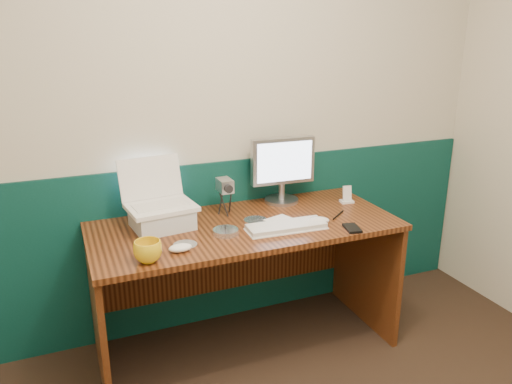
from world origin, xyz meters
name	(u,v)px	position (x,y,z in m)	size (l,w,h in m)	color
back_wall	(212,118)	(0.00, 1.75, 1.25)	(3.50, 0.04, 2.50)	beige
wainscot	(216,243)	(0.00, 1.74, 0.50)	(3.48, 0.02, 1.00)	#07332E
desk	(246,287)	(0.05, 1.38, 0.38)	(1.60, 0.70, 0.75)	#321609
laptop_riser	(162,218)	(-0.36, 1.49, 0.80)	(0.29, 0.24, 0.10)	silver
laptop	(160,183)	(-0.36, 1.49, 0.99)	(0.33, 0.25, 0.28)	white
monitor	(282,171)	(0.38, 1.63, 0.94)	(0.38, 0.11, 0.38)	#A1A0A5
keyboard	(286,227)	(0.22, 1.23, 0.76)	(0.40, 0.13, 0.02)	silver
mouse_right	(318,221)	(0.40, 1.23, 0.77)	(0.12, 0.07, 0.04)	silver
mouse_left	(180,248)	(-0.34, 1.17, 0.77)	(0.11, 0.06, 0.04)	white
mug	(148,251)	(-0.50, 1.12, 0.80)	(0.12, 0.12, 0.10)	yellow
camcorder	(225,199)	(0.00, 1.55, 0.84)	(0.08, 0.12, 0.18)	#B3B2B8
cd_spindle	(226,232)	(-0.09, 1.28, 0.76)	(0.13, 0.13, 0.03)	silver
cd_loose_a	(185,244)	(-0.31, 1.24, 0.75)	(0.11, 0.11, 0.00)	#B4BEC4
cd_loose_b	(255,220)	(0.13, 1.41, 0.75)	(0.13, 0.13, 0.00)	silver
pen	(338,215)	(0.57, 1.30, 0.75)	(0.01, 0.01, 0.15)	black
papers	(279,219)	(0.24, 1.36, 0.75)	(0.14, 0.09, 0.00)	white
dock	(347,201)	(0.73, 1.47, 0.76)	(0.07, 0.06, 0.01)	white
music_player	(347,193)	(0.73, 1.47, 0.81)	(0.05, 0.01, 0.09)	silver
pda	(352,228)	(0.53, 1.10, 0.76)	(0.07, 0.12, 0.01)	black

